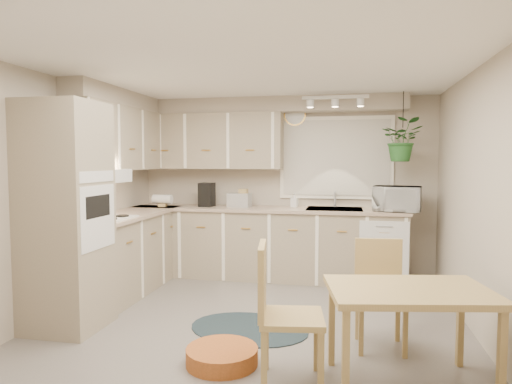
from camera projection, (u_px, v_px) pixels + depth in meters
floor at (252, 326)px, 4.30m from camera, size 4.20×4.20×0.00m
ceiling at (252, 68)px, 4.14m from camera, size 4.20×4.20×0.00m
wall_back at (284, 187)px, 6.27m from camera, size 4.00×0.04×2.40m
wall_front at (160, 237)px, 2.17m from camera, size 4.00×0.04×2.40m
wall_left at (59, 196)px, 4.62m from camera, size 0.04×4.20×2.40m
wall_right at (485, 204)px, 3.82m from camera, size 0.04×4.20×2.40m
base_cab_left at (129, 253)px, 5.47m from camera, size 0.60×1.85×0.90m
base_cab_back at (266, 244)px, 6.07m from camera, size 3.60×0.60×0.90m
counter_left at (129, 215)px, 5.43m from camera, size 0.64×1.89×0.04m
counter_back at (266, 209)px, 6.03m from camera, size 3.64×0.64×0.04m
oven_stack at (66, 216)px, 4.20m from camera, size 0.65×0.65×2.10m
wall_oven_face at (98, 217)px, 4.14m from camera, size 0.02×0.56×0.58m
upper_cab_left at (122, 139)px, 5.52m from camera, size 0.35×2.00×0.75m
upper_cab_back at (210, 141)px, 6.26m from camera, size 2.00×0.35×0.75m
soffit_left at (119, 99)px, 5.49m from camera, size 0.30×2.00×0.20m
soffit_back at (268, 105)px, 6.09m from camera, size 3.60×0.30×0.20m
cooktop at (104, 218)px, 4.87m from camera, size 0.52×0.58×0.02m
range_hood at (102, 176)px, 4.84m from camera, size 0.40×0.60×0.14m
window_blinds at (336, 158)px, 6.08m from camera, size 1.40×0.02×1.00m
window_frame at (336, 158)px, 6.09m from camera, size 1.50×0.02×1.10m
sink at (334, 212)px, 5.86m from camera, size 0.70×0.48×0.10m
dishwasher_front at (384, 255)px, 5.47m from camera, size 0.58×0.02×0.83m
track_light_bar at (335, 97)px, 5.52m from camera, size 0.80×0.04×0.04m
wall_clock at (295, 115)px, 6.15m from camera, size 0.30×0.03×0.30m
dining_table at (408, 337)px, 3.16m from camera, size 1.21×0.91×0.69m
chair_left at (292, 314)px, 3.19m from camera, size 0.52×0.52×0.98m
chair_back at (381, 296)px, 3.78m from camera, size 0.45×0.45×0.89m
braided_rug at (249, 328)px, 4.24m from camera, size 1.27×1.04×0.01m
pet_bed at (222, 356)px, 3.50m from camera, size 0.73×0.73×0.13m
microwave at (397, 196)px, 5.59m from camera, size 0.60×0.40×0.38m
soap_bottle at (294, 204)px, 6.11m from camera, size 0.12×0.20×0.08m
hanging_plant at (402, 145)px, 5.54m from camera, size 0.56×0.60×0.41m
coffee_maker at (207, 195)px, 6.19m from camera, size 0.19×0.23×0.32m
toaster at (239, 200)px, 6.12m from camera, size 0.32×0.21×0.18m
knife_block at (243, 198)px, 6.14m from camera, size 0.11×0.11×0.24m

